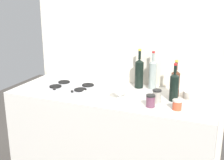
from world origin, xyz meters
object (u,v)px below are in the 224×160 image
wine_bottle_leftmost (139,73)px  mixing_bowl (120,94)px  wine_bottle_rightmost (153,74)px  butter_dish (91,96)px  condiment_jar_front (157,96)px  wine_bottle_mid_left (174,86)px  wine_bottle_mid_right (175,83)px  stovetop_hob (72,87)px  plate_stack (195,94)px  condiment_jar_rear (150,101)px  condiment_jar_spare (177,105)px

wine_bottle_leftmost → mixing_bowl: (-0.06, -0.34, -0.10)m
wine_bottle_rightmost → butter_dish: bearing=-129.8°
wine_bottle_leftmost → condiment_jar_front: wine_bottle_leftmost is taller
wine_bottle_mid_left → wine_bottle_mid_right: (-0.01, 0.12, -0.00)m
stovetop_hob → plate_stack: bearing=8.9°
stovetop_hob → wine_bottle_mid_right: size_ratio=1.64×
wine_bottle_mid_right → condiment_jar_front: size_ratio=2.91×
plate_stack → wine_bottle_mid_right: 0.19m
stovetop_hob → wine_bottle_leftmost: bearing=25.6°
stovetop_hob → wine_bottle_mid_left: size_ratio=1.64×
wine_bottle_leftmost → condiment_jar_rear: wine_bottle_leftmost is taller
wine_bottle_rightmost → butter_dish: 0.63m
wine_bottle_mid_right → wine_bottle_rightmost: (-0.23, 0.12, 0.02)m
butter_dish → condiment_jar_spare: (0.70, 0.05, 0.01)m
wine_bottle_leftmost → condiment_jar_rear: size_ratio=3.76×
wine_bottle_mid_left → wine_bottle_mid_right: same height
butter_dish → condiment_jar_rear: condiment_jar_rear is taller
mixing_bowl → wine_bottle_rightmost: bearing=63.0°
wine_bottle_mid_left → condiment_jar_spare: wine_bottle_mid_left is taller
plate_stack → condiment_jar_spare: size_ratio=2.65×
plate_stack → wine_bottle_rightmost: bearing=164.1°
stovetop_hob → mixing_bowl: bearing=-8.3°
wine_bottle_rightmost → condiment_jar_rear: 0.47m
stovetop_hob → condiment_jar_front: 0.81m
wine_bottle_mid_left → wine_bottle_mid_right: bearing=96.0°
plate_stack → condiment_jar_front: bearing=-140.4°
condiment_jar_front → condiment_jar_spare: 0.20m
stovetop_hob → wine_bottle_mid_right: bearing=9.8°
wine_bottle_mid_right → condiment_jar_front: (-0.10, -0.21, -0.07)m
stovetop_hob → condiment_jar_rear: condiment_jar_rear is taller
condiment_jar_front → condiment_jar_rear: size_ratio=1.11×
wine_bottle_mid_left → condiment_jar_rear: (-0.14, -0.21, -0.07)m
plate_stack → mixing_bowl: (-0.58, -0.24, 0.01)m
wine_bottle_rightmost → butter_dish: wine_bottle_rightmost is taller
wine_bottle_mid_right → mixing_bowl: 0.48m
plate_stack → butter_dish: bearing=-155.4°
mixing_bowl → butter_dish: size_ratio=0.84×
mixing_bowl → plate_stack: bearing=22.8°
stovetop_hob → condiment_jar_front: size_ratio=4.75×
wine_bottle_mid_right → condiment_jar_rear: bearing=-111.4°
plate_stack → butter_dish: (-0.79, -0.36, -0.00)m
plate_stack → wine_bottle_leftmost: size_ratio=0.57×
plate_stack → wine_bottle_mid_right: wine_bottle_mid_right is taller
condiment_jar_front → mixing_bowl: bearing=-176.6°
wine_bottle_leftmost → butter_dish: 0.55m
wine_bottle_mid_right → mixing_bowl: wine_bottle_mid_right is taller
wine_bottle_mid_right → butter_dish: bearing=-150.7°
butter_dish → condiment_jar_rear: size_ratio=1.73×
stovetop_hob → condiment_jar_rear: bearing=-11.8°
mixing_bowl → condiment_jar_rear: bearing=-17.8°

